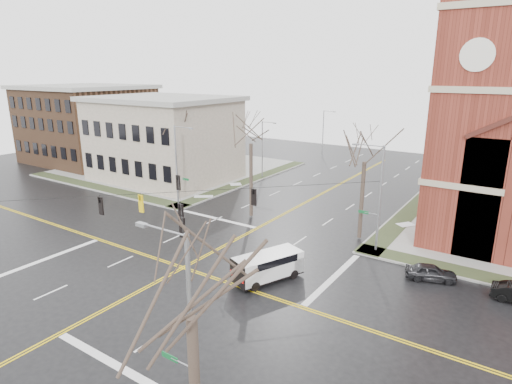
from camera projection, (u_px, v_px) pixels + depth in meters
The scene contains 18 objects.
ground at pixel (183, 268), 33.52m from camera, with size 120.00×120.00×0.00m, color black.
sidewalks at pixel (183, 267), 33.50m from camera, with size 80.00×80.00×0.17m.
road_markings at pixel (183, 268), 33.52m from camera, with size 100.00×100.00×0.01m.
civic_building_a at pixel (164, 140), 59.77m from camera, with size 18.00×14.00×11.00m, color gray.
civic_building_b at pixel (88, 125), 71.93m from camera, with size 18.00×16.00×12.00m, color brown.
signal_pole_ne at pixel (378, 196), 35.30m from camera, with size 2.75×0.22×9.00m.
signal_pole_nw at pixel (177, 164), 47.41m from camera, with size 2.75×0.22×9.00m.
signal_pole_se at pixel (188, 332), 16.92m from camera, with size 2.75×0.22×9.00m.
span_wires at pixel (179, 192), 31.82m from camera, with size 23.02×23.02×0.03m.
traffic_signals at pixel (174, 204), 31.50m from camera, with size 8.21×8.26×1.30m.
streetlight_north_a at pixel (263, 147), 60.37m from camera, with size 2.30×0.20×8.00m.
streetlight_north_b at pixel (324, 131), 76.35m from camera, with size 2.30×0.20×8.00m.
cargo_van at pixel (270, 264), 31.41m from camera, with size 3.95×5.62×2.01m.
parked_car_a at pixel (431, 272), 31.42m from camera, with size 1.45×3.60×1.23m, color black.
tree_nw_far at pixel (174, 128), 50.22m from camera, with size 4.00×4.00×11.60m.
tree_nw_near at pixel (251, 139), 42.90m from camera, with size 4.00×4.00×11.46m.
tree_ne at pixel (365, 157), 37.19m from camera, with size 4.00×4.00×10.59m.
tree_se at pixel (191, 303), 12.81m from camera, with size 4.00×4.00×11.31m.
Camera 1 is at (21.77, -22.25, 14.92)m, focal length 30.00 mm.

